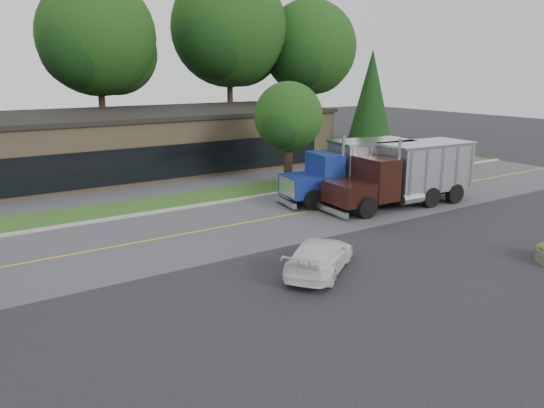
# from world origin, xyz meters

# --- Properties ---
(ground) EXTENTS (140.00, 140.00, 0.00)m
(ground) POSITION_xyz_m (0.00, 0.00, 0.00)
(ground) COLOR #303035
(ground) RESTS_ON ground
(road) EXTENTS (60.00, 8.00, 0.02)m
(road) POSITION_xyz_m (0.00, 9.00, 0.00)
(road) COLOR slate
(road) RESTS_ON ground
(center_line) EXTENTS (60.00, 0.12, 0.01)m
(center_line) POSITION_xyz_m (0.00, 9.00, 0.00)
(center_line) COLOR gold
(center_line) RESTS_ON ground
(curb) EXTENTS (60.00, 0.30, 0.12)m
(curb) POSITION_xyz_m (0.00, 13.20, 0.00)
(curb) COLOR #9E9E99
(curb) RESTS_ON ground
(grass_verge) EXTENTS (60.00, 3.40, 0.03)m
(grass_verge) POSITION_xyz_m (0.00, 15.00, 0.00)
(grass_verge) COLOR #2F5C1F
(grass_verge) RESTS_ON ground
(far_parking) EXTENTS (60.00, 7.00, 0.02)m
(far_parking) POSITION_xyz_m (0.00, 20.00, 0.00)
(far_parking) COLOR slate
(far_parking) RESTS_ON ground
(strip_mall) EXTENTS (32.00, 12.00, 4.00)m
(strip_mall) POSITION_xyz_m (2.00, 26.00, 2.00)
(strip_mall) COLOR #887153
(strip_mall) RESTS_ON ground
(tree_far_c) EXTENTS (10.38, 9.77, 14.80)m
(tree_far_c) POSITION_xyz_m (4.16, 34.12, 9.45)
(tree_far_c) COLOR #382619
(tree_far_c) RESTS_ON ground
(tree_far_d) EXTENTS (11.52, 10.84, 16.43)m
(tree_far_d) POSITION_xyz_m (16.18, 33.14, 10.49)
(tree_far_d) COLOR #382619
(tree_far_d) RESTS_ON ground
(tree_far_e) EXTENTS (9.84, 9.26, 14.03)m
(tree_far_e) POSITION_xyz_m (24.15, 31.12, 8.95)
(tree_far_e) COLOR #382619
(tree_far_e) RESTS_ON ground
(evergreen_right) EXTENTS (3.88, 3.88, 8.81)m
(evergreen_right) POSITION_xyz_m (20.00, 18.00, 4.84)
(evergreen_right) COLOR #382619
(evergreen_right) RESTS_ON ground
(tree_verge) EXTENTS (4.62, 4.35, 6.59)m
(tree_verge) POSITION_xyz_m (10.07, 15.06, 4.19)
(tree_verge) COLOR #382619
(tree_verge) RESTS_ON ground
(dump_truck_blue) EXTENTS (7.90, 3.96, 3.36)m
(dump_truck_blue) POSITION_xyz_m (10.81, 9.61, 1.80)
(dump_truck_blue) COLOR black
(dump_truck_blue) RESTS_ON ground
(dump_truck_maroon) EXTENTS (9.01, 3.25, 3.36)m
(dump_truck_maroon) POSITION_xyz_m (12.45, 7.19, 1.81)
(dump_truck_maroon) COLOR black
(dump_truck_maroon) RESTS_ON ground
(rally_car) EXTENTS (4.57, 3.96, 1.26)m
(rally_car) POSITION_xyz_m (2.11, 1.98, 0.63)
(rally_car) COLOR white
(rally_car) RESTS_ON ground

